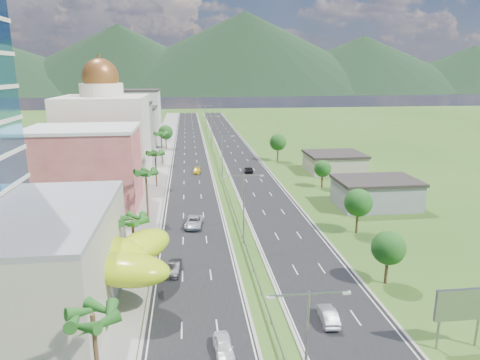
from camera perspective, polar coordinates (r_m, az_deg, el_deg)
name	(u,v)px	position (r m, az deg, el deg)	size (l,w,h in m)	color
ground	(253,272)	(57.97, 1.80, -12.20)	(500.00, 500.00, 0.00)	#2D5119
road_left	(190,151)	(143.55, -6.68, 3.92)	(11.00, 260.00, 0.04)	black
road_right	(235,150)	(144.39, -0.71, 4.08)	(11.00, 260.00, 0.04)	black
sidewalk_left	(161,151)	(143.82, -10.48, 3.81)	(7.00, 260.00, 0.12)	gray
median_guardrail	(216,159)	(126.02, -3.20, 2.80)	(0.10, 216.06, 0.76)	gray
streetlight_median_a	(307,344)	(33.48, 8.89, -20.82)	(6.04, 0.25, 11.00)	gray
streetlight_median_b	(244,201)	(64.64, 0.50, -2.87)	(6.04, 0.25, 11.00)	gray
streetlight_median_c	(222,152)	(103.31, -2.41, 3.69)	(6.04, 0.25, 11.00)	gray
streetlight_median_d	(211,128)	(147.66, -3.84, 6.92)	(6.04, 0.25, 11.00)	gray
streetlight_median_e	(205,115)	(192.32, -4.62, 8.65)	(6.04, 0.25, 11.00)	gray
lime_canopy	(87,258)	(52.99, -19.67, -9.80)	(18.00, 15.00, 7.40)	#AACD14
pink_shophouse	(85,169)	(87.50, -20.00, 1.36)	(20.00, 15.00, 15.00)	#B34950
domed_building	(105,133)	(109.02, -17.57, 6.06)	(20.00, 20.00, 28.70)	beige
midrise_grey	(124,132)	(133.75, -15.17, 6.21)	(16.00, 15.00, 16.00)	gray
midrise_beige	(133,127)	(155.57, -14.04, 6.82)	(16.00, 15.00, 13.00)	#AAA48C
midrise_white	(140,114)	(178.00, -13.23, 8.59)	(16.00, 15.00, 18.00)	silver
billboard	(461,306)	(46.86, 27.40, -14.72)	(5.20, 0.35, 6.20)	gray
shed_near	(376,194)	(87.51, 17.65, -1.83)	(15.00, 10.00, 5.00)	gray
shed_far	(334,163)	(115.29, 12.45, 2.19)	(14.00, 12.00, 4.40)	#AAA48C
palm_tree_a	(93,320)	(35.06, -19.02, -17.26)	(3.60, 3.60, 9.10)	#47301C
palm_tree_b	(133,222)	(56.93, -14.14, -5.43)	(3.60, 3.60, 8.10)	#47301C
palm_tree_c	(146,175)	(75.60, -12.44, 0.72)	(3.60, 3.60, 9.60)	#47301C
palm_tree_d	(155,155)	(98.21, -11.23, 3.34)	(3.60, 3.60, 8.60)	#47301C
palm_tree_e	(161,135)	(122.69, -10.46, 5.92)	(3.60, 3.60, 9.40)	#47301C
leafy_tree_lfar	(166,132)	(147.78, -9.88, 6.29)	(4.90, 4.90, 8.05)	#47301C
leafy_tree_ra	(388,248)	(56.24, 19.18, -8.57)	(4.20, 4.20, 6.90)	#47301C
leafy_tree_rb	(358,203)	(71.83, 15.50, -2.94)	(4.55, 4.55, 7.47)	#47301C
leafy_tree_rc	(323,169)	(98.42, 10.97, 1.49)	(3.85, 3.85, 6.33)	#47301C
leafy_tree_rd	(278,142)	(125.63, 5.09, 5.03)	(4.90, 4.90, 8.05)	#47301C
mountain_ridge	(245,93)	(506.45, 0.73, 11.50)	(860.00, 140.00, 90.00)	black
car_white_near_left	(224,347)	(43.17, -2.21, -21.30)	(1.73, 4.30, 1.47)	white
car_dark_left	(174,268)	(57.98, -8.75, -11.52)	(1.55, 4.45, 1.46)	black
car_silver_mid_left	(194,222)	(73.75, -6.17, -5.57)	(2.73, 5.92, 1.65)	#B3B5BB
car_yellow_far_left	(197,171)	(111.63, -5.77, 1.26)	(1.76, 4.33, 1.26)	yellow
car_silver_right	(328,315)	(48.43, 11.66, -17.24)	(1.60, 4.57, 1.51)	#ADAFB5
car_dark_far_right	(249,170)	(112.12, 1.18, 1.39)	(2.14, 4.63, 1.29)	black
motorcycle	(163,292)	(52.86, -10.28, -14.46)	(0.57, 1.90, 1.21)	black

